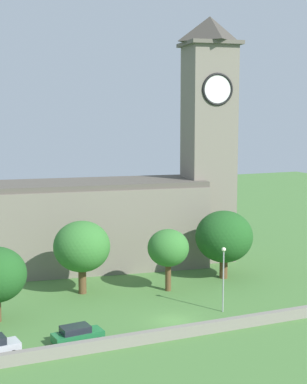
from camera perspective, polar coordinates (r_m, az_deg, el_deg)
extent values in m
plane|color=#477538|center=(73.90, -3.04, -8.50)|extent=(200.00, 200.00, 0.00)
cube|color=slate|center=(80.31, -5.01, -3.25)|extent=(28.28, 14.05, 10.76)
cube|color=#524C43|center=(79.41, -5.06, 0.81)|extent=(28.17, 13.23, 0.70)
cube|color=slate|center=(83.07, 5.23, 3.56)|extent=(6.94, 6.94, 29.27)
cube|color=#5B554B|center=(83.31, 5.36, 13.83)|extent=(8.05, 8.05, 0.50)
pyramid|color=#403C35|center=(83.54, 5.38, 15.15)|extent=(7.29, 7.29, 3.39)
cylinder|color=white|center=(79.96, 6.11, 9.68)|extent=(3.92, 0.66, 3.94)
torus|color=black|center=(79.96, 6.11, 9.68)|extent=(4.30, 0.94, 4.29)
cylinder|color=white|center=(84.04, 7.34, 9.57)|extent=(0.66, 3.92, 3.94)
torus|color=black|center=(84.04, 7.34, 9.57)|extent=(0.94, 4.30, 4.29)
cube|color=gray|center=(57.07, 3.78, -12.94)|extent=(49.35, 0.70, 1.08)
cylinder|color=black|center=(55.33, -13.72, -14.08)|extent=(0.69, 0.40, 0.66)
cylinder|color=black|center=(53.72, -13.15, -14.74)|extent=(0.69, 0.40, 0.66)
cube|color=#1E6B38|center=(55.52, -7.21, -13.44)|extent=(4.68, 2.29, 0.76)
cube|color=#1E232B|center=(55.20, -7.44, -12.81)|extent=(2.68, 1.87, 0.60)
cylinder|color=black|center=(56.99, -6.08, -13.25)|extent=(0.64, 0.39, 0.61)
cylinder|color=black|center=(55.41, -5.31, -13.88)|extent=(0.64, 0.39, 0.61)
cylinder|color=black|center=(55.97, -9.07, -13.71)|extent=(0.64, 0.39, 0.61)
cylinder|color=black|center=(54.35, -8.38, -14.37)|extent=(0.64, 0.39, 0.61)
cylinder|color=#9EA0A5|center=(62.79, 6.65, -8.48)|extent=(0.14, 0.14, 6.38)
sphere|color=#F4EFCC|center=(61.92, 6.70, -5.45)|extent=(0.44, 0.44, 0.44)
cylinder|color=brown|center=(75.49, 6.67, -7.17)|extent=(0.99, 0.99, 2.61)
ellipsoid|color=#1E511E|center=(74.56, 6.72, -4.22)|extent=(7.10, 7.10, 6.39)
cylinder|color=brown|center=(69.87, 1.40, -8.06)|extent=(0.67, 0.67, 3.28)
ellipsoid|color=#33702D|center=(69.01, 1.41, -5.32)|extent=(4.78, 4.78, 4.30)
cylinder|color=brown|center=(69.34, -6.78, -8.33)|extent=(0.90, 0.90, 3.06)
ellipsoid|color=#33702D|center=(68.35, -6.83, -5.15)|extent=(6.43, 6.43, 5.79)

